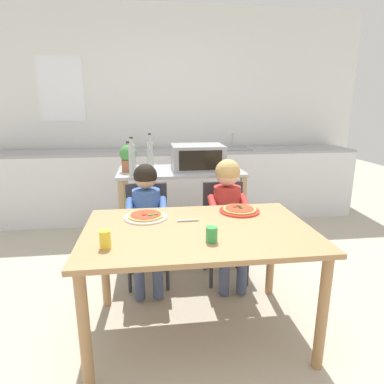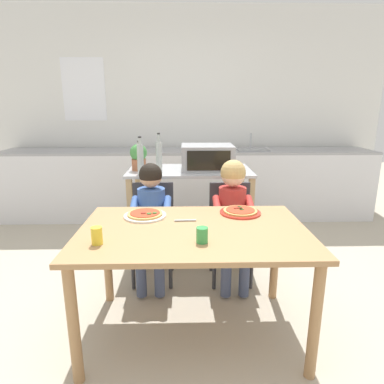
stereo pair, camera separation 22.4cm
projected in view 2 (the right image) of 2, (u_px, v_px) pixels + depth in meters
name	position (u px, v px, depth m)	size (l,w,h in m)	color
ground_plane	(190.00, 258.00, 3.23)	(10.86, 10.86, 0.00)	#B7AD99
back_wall_tiled	(187.00, 113.00, 4.51)	(5.29, 0.13, 2.70)	white
kitchen_counter	(188.00, 184.00, 4.35)	(4.76, 0.60, 1.09)	silver
kitchen_island_cart	(190.00, 198.00, 3.15)	(1.15, 0.60, 0.87)	#B7BABF
toaster_oven	(207.00, 157.00, 3.05)	(0.48, 0.39, 0.23)	#999BA0
bottle_dark_olive_oil	(159.00, 156.00, 2.92)	(0.05, 0.05, 0.35)	#ADB7B2
bottle_slim_sauce	(140.00, 156.00, 3.18)	(0.06, 0.06, 0.25)	olive
bottle_tall_green_wine	(140.00, 158.00, 2.83)	(0.06, 0.06, 0.33)	#ADB7B2
potted_herb_plant	(139.00, 156.00, 3.01)	(0.16, 0.16, 0.24)	#9E5B3D
dining_table	(193.00, 243.00, 2.02)	(1.38, 0.90, 0.73)	#AD7F51
dining_chair_left	(153.00, 225.00, 2.76)	(0.36, 0.36, 0.81)	#333338
dining_chair_right	(230.00, 225.00, 2.76)	(0.36, 0.36, 0.81)	#333338
child_in_blue_striped_shirt	(151.00, 211.00, 2.60)	(0.32, 0.42, 0.99)	#424C6B
child_in_red_shirt	(233.00, 207.00, 2.60)	(0.32, 0.42, 1.02)	#424C6B
pizza_plate_white	(145.00, 215.00, 2.21)	(0.28, 0.28, 0.03)	white
pizza_plate_red_rimmed	(240.00, 212.00, 2.27)	(0.28, 0.28, 0.03)	red
drinking_cup_yellow	(97.00, 236.00, 1.76)	(0.06, 0.06, 0.10)	yellow
drinking_cup_green	(202.00, 235.00, 1.78)	(0.06, 0.06, 0.09)	green
serving_spoon	(185.00, 220.00, 2.12)	(0.01, 0.01, 0.14)	#B7BABF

